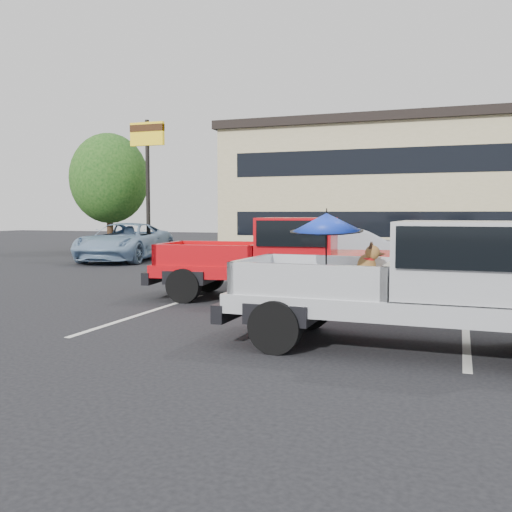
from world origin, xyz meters
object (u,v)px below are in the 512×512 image
(motel_sign, at_px, (147,151))
(silver_pickup, at_px, (440,279))
(blue_suv, at_px, (125,242))
(silver_sedan, at_px, (352,250))
(red_pickup, at_px, (290,255))
(tree_left, at_px, (109,179))

(motel_sign, xyz_separation_m, silver_pickup, (12.61, -13.43, -3.60))
(motel_sign, height_order, blue_suv, motel_sign)
(silver_pickup, bearing_deg, silver_sedan, 107.59)
(red_pickup, height_order, blue_suv, red_pickup)
(motel_sign, relative_size, silver_sedan, 1.28)
(tree_left, height_order, silver_sedan, tree_left)
(motel_sign, relative_size, blue_suv, 1.06)
(silver_pickup, distance_m, red_pickup, 5.22)
(red_pickup, bearing_deg, silver_pickup, -56.66)
(tree_left, bearing_deg, silver_pickup, -44.68)
(tree_left, xyz_separation_m, blue_suv, (3.71, -4.44, -2.95))
(motel_sign, xyz_separation_m, red_pickup, (9.23, -9.45, -3.62))
(tree_left, relative_size, silver_pickup, 1.05)
(silver_pickup, distance_m, blue_suv, 17.62)
(silver_pickup, xyz_separation_m, silver_sedan, (-3.12, 10.42, -0.28))
(silver_pickup, xyz_separation_m, red_pickup, (-3.38, 3.98, -0.02))
(blue_suv, bearing_deg, silver_pickup, -52.38)
(tree_left, height_order, blue_suv, tree_left)
(red_pickup, relative_size, silver_sedan, 1.26)
(motel_sign, distance_m, silver_pickup, 18.77)
(motel_sign, bearing_deg, red_pickup, -45.68)
(silver_sedan, distance_m, blue_suv, 9.91)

